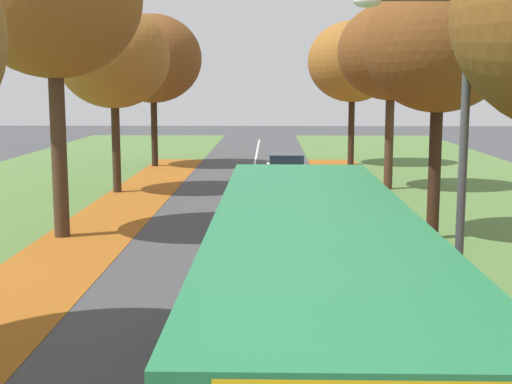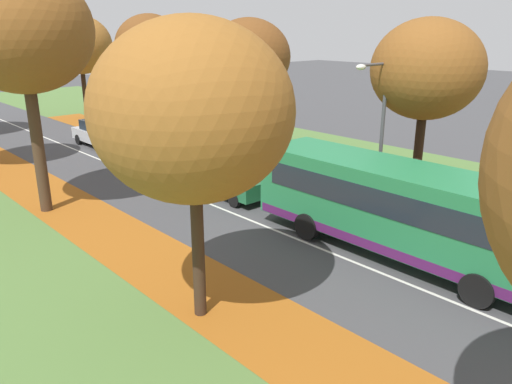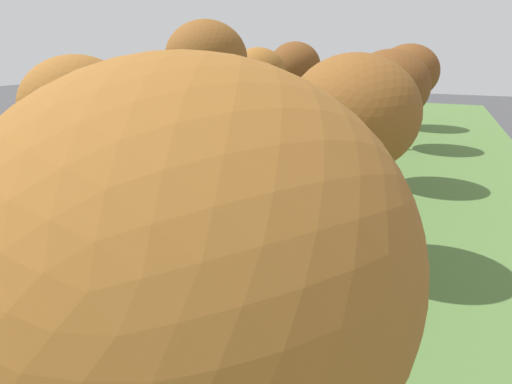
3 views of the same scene
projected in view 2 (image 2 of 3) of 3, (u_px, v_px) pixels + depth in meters
leaf_litter_left at (164, 265)px, 15.72m from camera, size 2.80×60.00×0.00m
grass_verge_right at (311, 157)px, 28.79m from camera, size 12.00×90.00×0.01m
leaf_litter_right at (345, 200)px, 21.64m from camera, size 2.80×60.00×0.00m
road_centre_line at (178, 191)px, 22.87m from camera, size 0.12×80.00×0.01m
tree_left_near at (193, 112)px, 11.42m from camera, size 4.73×4.73×7.44m
tree_left_mid at (22, 31)px, 18.27m from camera, size 5.17×5.17×9.38m
tree_right_near at (427, 70)px, 18.74m from camera, size 4.20×4.20×7.53m
tree_right_mid at (249, 57)px, 25.84m from camera, size 4.34×4.34×7.65m
tree_right_far at (150, 47)px, 33.11m from camera, size 4.62×4.62×8.04m
tree_right_distant at (80, 45)px, 39.54m from camera, size 5.06×5.06×8.13m
streetlamp_right at (378, 124)px, 18.49m from camera, size 1.89×0.28×6.00m
bus at (401, 206)px, 15.90m from camera, size 2.70×10.41×2.98m
car_green_lead at (229, 178)px, 22.02m from camera, size 1.80×4.21×1.62m
car_black_following at (153, 150)px, 27.14m from camera, size 1.86×4.24×1.62m
car_silver_third_in_line at (98, 133)px, 31.40m from camera, size 1.79×4.20×1.62m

